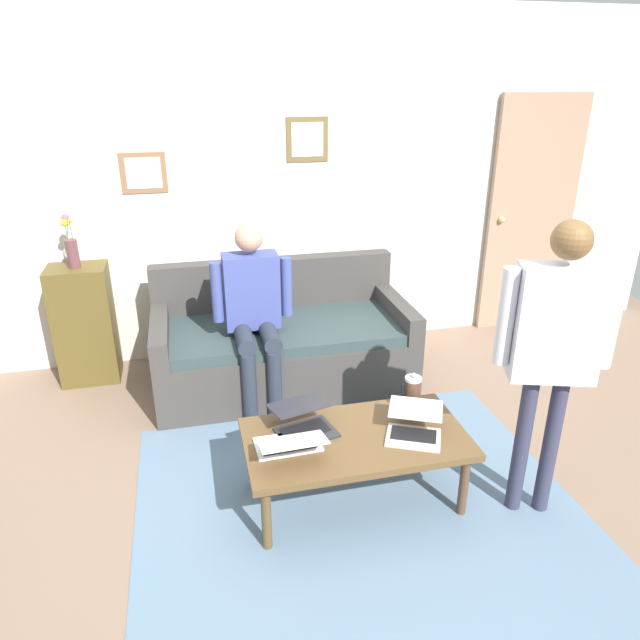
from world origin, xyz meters
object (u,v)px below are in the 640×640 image
laptop_center (414,427)px  person_seated (253,306)px  person_standing (555,337)px  coffee_table (356,443)px  laptop_right (290,444)px  french_press (412,393)px  couch (282,345)px  laptop_left (304,423)px  interior_door (531,216)px  flower_vase (71,248)px  side_shelf (85,324)px

laptop_center → person_seated: person_seated is taller
person_standing → coffee_table: bearing=-17.9°
laptop_center → person_seated: 1.45m
coffee_table → person_seated: 1.30m
laptop_right → laptop_center: bearing=178.9°
french_press → person_standing: 0.86m
coffee_table → laptop_right: laptop_right is taller
couch → laptop_right: couch is taller
couch → coffee_table: 1.43m
laptop_left → laptop_right: 0.19m
interior_door → laptop_center: bearing=47.5°
laptop_left → person_seated: size_ratio=0.30×
laptop_right → person_standing: bearing=169.0°
laptop_center → laptop_left: bearing=-17.3°
couch → coffee_table: (-0.15, 1.42, 0.06)m
flower_vase → person_standing: size_ratio=0.24×
coffee_table → laptop_left: bearing=-24.7°
laptop_center → person_standing: bearing=158.5°
couch → person_seated: person_seated is taller
couch → person_standing: 2.13m
laptop_left → person_standing: 1.35m
laptop_left → laptop_right: bearing=56.5°
couch → side_shelf: bearing=-15.4°
coffee_table → flower_vase: 2.50m
couch → person_seated: size_ratio=1.46×
side_shelf → french_press: bearing=140.6°
laptop_left → side_shelf: size_ratio=0.43×
coffee_table → person_standing: person_standing is taller
laptop_center → person_standing: size_ratio=0.26×
french_press → person_seated: 1.28m
interior_door → person_standing: size_ratio=1.29×
interior_door → side_shelf: 3.83m
laptop_left → coffee_table: bearing=155.3°
person_standing → french_press: bearing=-43.8°
side_shelf → couch: bearing=164.6°
laptop_left → laptop_right: laptop_left is taller
interior_door → flower_vase: interior_door is taller
couch → person_standing: size_ratio=1.17×
interior_door → laptop_left: (2.46, 1.90, -0.57)m
flower_vase → person_seated: (-1.21, 0.62, -0.32)m
couch → coffee_table: size_ratio=1.57×
couch → person_seated: (0.23, 0.23, 0.42)m
french_press → flower_vase: bearing=-39.4°
interior_door → french_press: (1.81, 1.82, -0.51)m
couch → flower_vase: (1.44, -0.40, 0.74)m
laptop_center → person_standing: 0.85m
person_standing → person_seated: (1.27, -1.48, -0.29)m
laptop_left → flower_vase: bearing=-52.1°
french_press → laptop_right: bearing=17.3°
laptop_right → side_shelf: size_ratio=0.39×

